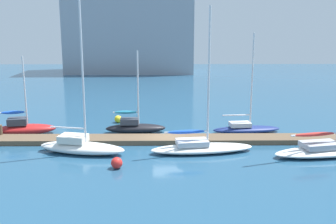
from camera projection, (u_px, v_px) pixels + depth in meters
ground_plane at (168, 142)px, 32.55m from camera, size 120.00×120.00×0.00m
dock_pier at (168, 139)px, 32.51m from camera, size 28.18×2.07×0.40m
dock_piling_near_end at (1, 132)px, 33.13m from camera, size 0.28×0.28×1.20m
sailboat_0 at (24, 128)px, 34.53m from camera, size 5.43×2.57×6.66m
sailboat_1 at (81, 146)px, 29.62m from camera, size 6.77×3.33×11.05m
sailboat_2 at (135, 126)px, 35.10m from camera, size 5.24×1.75×7.08m
sailboat_3 at (201, 146)px, 29.81m from camera, size 7.80×3.01×10.53m
sailboat_4 at (246, 128)px, 35.11m from camera, size 6.06×2.22×8.54m
sailboat_5 at (329, 148)px, 29.22m from camera, size 8.89×3.93×14.13m
mooring_buoy_yellow at (118, 119)px, 38.59m from camera, size 0.70×0.70×0.70m
mooring_buoy_red at (117, 163)px, 26.59m from camera, size 0.76×0.76×0.76m
harbor_building_distant at (130, 26)px, 75.82m from camera, size 23.35×10.31×17.07m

